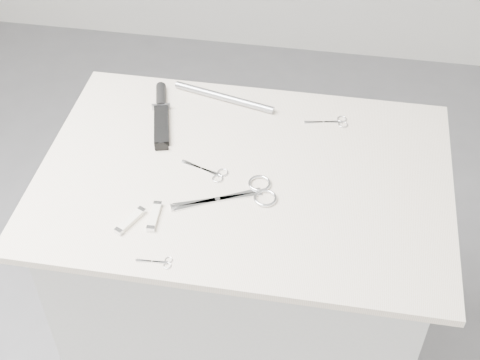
% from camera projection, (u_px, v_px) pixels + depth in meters
% --- Properties ---
extents(plinth, '(0.90, 0.60, 0.90)m').
position_uv_depth(plinth, '(244.00, 290.00, 1.95)').
color(plinth, '#BDBDBA').
rests_on(plinth, ground).
extents(display_board, '(1.00, 0.70, 0.02)m').
position_uv_depth(display_board, '(244.00, 176.00, 1.63)').
color(display_board, beige).
rests_on(display_board, plinth).
extents(large_shears, '(0.24, 0.15, 0.01)m').
position_uv_depth(large_shears, '(246.00, 194.00, 1.57)').
color(large_shears, silver).
rests_on(large_shears, display_board).
extents(embroidery_scissors_a, '(0.12, 0.07, 0.00)m').
position_uv_depth(embroidery_scissors_a, '(212.00, 172.00, 1.62)').
color(embroidery_scissors_a, silver).
rests_on(embroidery_scissors_a, display_board).
extents(embroidery_scissors_b, '(0.11, 0.05, 0.00)m').
position_uv_depth(embroidery_scissors_b, '(334.00, 122.00, 1.76)').
color(embroidery_scissors_b, silver).
rests_on(embroidery_scissors_b, display_board).
extents(tiny_scissors, '(0.08, 0.03, 0.00)m').
position_uv_depth(tiny_scissors, '(159.00, 262.00, 1.42)').
color(tiny_scissors, silver).
rests_on(tiny_scissors, display_board).
extents(sheathed_knife, '(0.10, 0.25, 0.03)m').
position_uv_depth(sheathed_knife, '(161.00, 111.00, 1.78)').
color(sheathed_knife, black).
rests_on(sheathed_knife, display_board).
extents(pocket_knife_a, '(0.05, 0.09, 0.01)m').
position_uv_depth(pocket_knife_a, '(130.00, 221.00, 1.50)').
color(pocket_knife_a, white).
rests_on(pocket_knife_a, display_board).
extents(pocket_knife_b, '(0.02, 0.09, 0.01)m').
position_uv_depth(pocket_knife_b, '(154.00, 216.00, 1.51)').
color(pocket_knife_b, white).
rests_on(pocket_knife_b, display_board).
extents(metal_rail, '(0.29, 0.09, 0.02)m').
position_uv_depth(metal_rail, '(224.00, 97.00, 1.83)').
color(metal_rail, '#989BA0').
rests_on(metal_rail, display_board).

